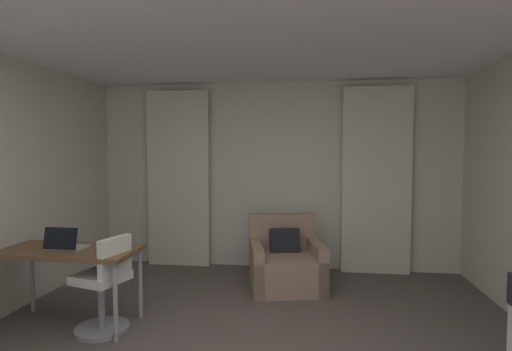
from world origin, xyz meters
TOP-DOWN VIEW (x-y plane):
  - wall_window at (0.00, 3.03)m, footprint 5.12×0.06m
  - curtain_left_panel at (-1.38, 2.90)m, footprint 0.90×0.06m
  - curtain_right_panel at (1.38, 2.90)m, footprint 0.90×0.06m
  - armchair at (0.21, 2.18)m, footprint 1.00×1.00m
  - desk at (-1.73, 0.83)m, footprint 1.26×0.60m
  - desk_chair at (-1.33, 0.75)m, footprint 0.49×0.49m
  - laptop at (-1.75, 0.81)m, footprint 0.32×0.25m

SIDE VIEW (x-z plane):
  - armchair at x=0.21m, z-range -0.14..0.70m
  - desk_chair at x=-1.33m, z-range -0.05..0.83m
  - desk at x=-1.73m, z-range 0.30..1.03m
  - laptop at x=-1.75m, z-range 0.67..0.88m
  - curtain_left_panel at x=-1.38m, z-range 0.00..2.50m
  - curtain_right_panel at x=1.38m, z-range 0.00..2.50m
  - wall_window at x=0.00m, z-range 0.00..2.60m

